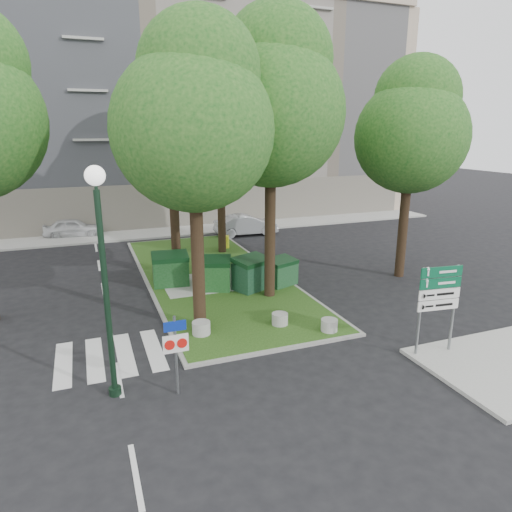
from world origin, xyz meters
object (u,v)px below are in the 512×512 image
tree_median_mid (172,126)px  car_white (73,228)px  tree_street_right (413,126)px  tree_median_far (221,100)px  bollard_mid (280,319)px  litter_bin (226,242)px  tree_median_near_right (273,98)px  tree_median_near_left (195,114)px  car_silver (246,225)px  bollard_left (201,328)px  dumpster_c (252,273)px  dumpster_a (171,269)px  directional_sign (438,296)px  bollard_right (329,325)px  street_lamp (103,258)px  traffic_sign_pole (176,345)px  dumpster_d (281,272)px  dumpster_b (213,274)px

tree_median_mid → car_white: (-4.82, 10.44, -6.36)m
tree_street_right → tree_median_far: bearing=134.2°
bollard_mid → litter_bin: 11.24m
tree_median_near_right → litter_bin: bearing=86.2°
tree_median_near_right → tree_median_far: size_ratio=0.96×
tree_median_near_left → tree_median_mid: 6.53m
car_silver → bollard_left: bearing=155.5°
dumpster_c → dumpster_a: bearing=126.0°
tree_median_near_right → tree_street_right: size_ratio=1.14×
tree_median_near_right → directional_sign: bearing=-67.2°
tree_median_near_left → bollard_right: size_ratio=18.28×
tree_street_right → street_lamp: size_ratio=1.66×
traffic_sign_pole → car_white: 21.00m
tree_median_mid → dumpster_a: tree_median_mid is taller
bollard_mid → car_silver: 14.91m
tree_street_right → dumpster_c: (-7.50, 0.44, -6.16)m
bollard_mid → car_white: 19.20m
tree_median_far → dumpster_d: 10.03m
street_lamp → car_silver: (9.73, 16.76, -3.11)m
litter_bin → dumpster_c: bearing=-98.3°
car_silver → directional_sign: bearing=-179.9°
tree_median_near_left → car_white: (-4.32, 16.94, -6.69)m
tree_median_near_right → bollard_right: tree_median_near_right is taller
dumpster_b → traffic_sign_pole: (-3.06, -7.39, 0.63)m
tree_median_near_left → bollard_mid: bearing=-20.2°
dumpster_b → car_white: (-5.72, 13.43, -0.19)m
bollard_mid → bollard_right: bearing=-38.6°
dumpster_a → street_lamp: (-3.04, -8.07, 2.97)m
dumpster_c → street_lamp: 9.33m
car_white → tree_median_far: bearing=-125.3°
dumpster_b → litter_bin: dumpster_b is taller
tree_street_right → tree_median_near_right: bearing=-175.9°
dumpster_a → litter_bin: dumpster_a is taller
tree_median_near_left → car_silver: size_ratio=2.51×
dumpster_c → tree_median_far: bearing=59.4°
dumpster_a → dumpster_b: (1.60, -1.24, -0.02)m
bollard_right → tree_median_far: bearing=91.4°
dumpster_a → bollard_mid: dumpster_a is taller
tree_median_far → car_silver: (2.78, 3.93, -7.63)m
dumpster_b → street_lamp: bearing=-103.9°
tree_street_right → bollard_left: tree_street_right is taller
tree_median_far → traffic_sign_pole: 15.97m
tree_median_near_left → dumpster_d: size_ratio=6.65×
tree_street_right → litter_bin: (-6.45, 7.69, -6.51)m
tree_median_far → tree_street_right: tree_median_far is taller
tree_median_near_right → street_lamp: bearing=-141.7°
litter_bin → tree_median_near_right: bearing=-93.8°
car_white → tree_median_mid: bearing=-147.7°
car_white → bollard_mid: bearing=-151.3°
tree_median_far → dumpster_c: tree_median_far is taller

